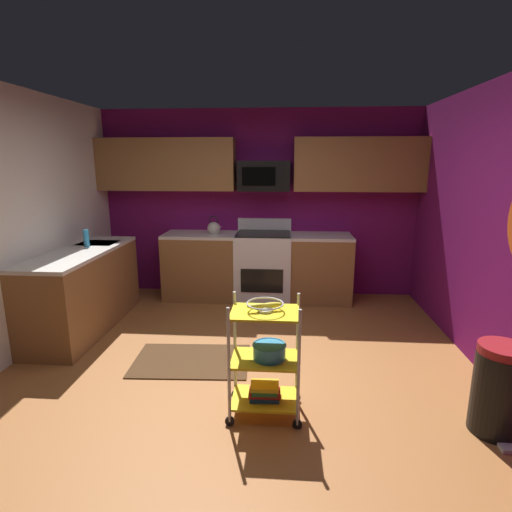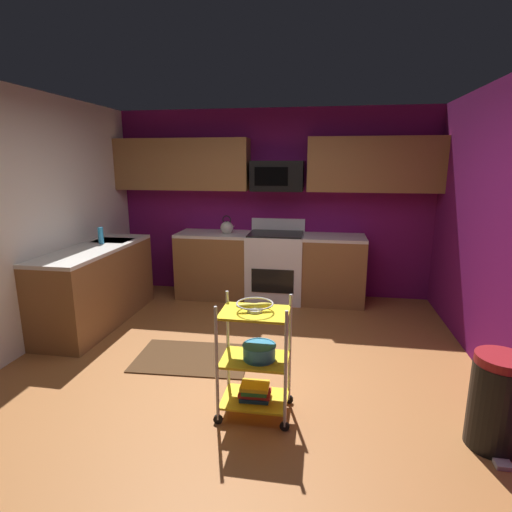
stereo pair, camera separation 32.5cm
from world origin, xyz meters
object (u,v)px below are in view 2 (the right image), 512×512
microwave (277,176)px  rolling_cart (255,359)px  kettle (227,228)px  oven_range (275,266)px  trash_can (496,402)px  mixing_bowl_large (259,351)px  book_stack (255,391)px  dish_soap_bottle (101,236)px  fruit_bowl (255,305)px

microwave → rolling_cart: 3.07m
rolling_cart → kettle: size_ratio=3.47×
kettle → oven_range: bearing=0.3°
kettle → trash_can: size_ratio=0.40×
mixing_bowl_large → book_stack: mixing_bowl_large is taller
microwave → dish_soap_bottle: bearing=-151.3°
oven_range → fruit_bowl: (0.17, -2.69, 0.40)m
fruit_bowl → mixing_bowl_large: size_ratio=1.08×
mixing_bowl_large → kettle: kettle is taller
dish_soap_bottle → mixing_bowl_large: bearing=-37.6°
microwave → mixing_bowl_large: microwave is taller
dish_soap_bottle → trash_can: bearing=-25.1°
oven_range → fruit_bowl: bearing=-86.5°
fruit_bowl → kettle: 2.82m
book_stack → kettle: kettle is taller
mixing_bowl_large → dish_soap_bottle: 2.83m
kettle → rolling_cart: bearing=-72.4°
rolling_cart → dish_soap_bottle: size_ratio=4.57×
rolling_cart → dish_soap_bottle: dish_soap_bottle is taller
oven_range → kettle: (-0.68, -0.00, 0.52)m
dish_soap_bottle → oven_range: bearing=26.3°
mixing_bowl_large → dish_soap_bottle: dish_soap_bottle is taller
mixing_bowl_large → oven_range: bearing=94.2°
book_stack → dish_soap_bottle: size_ratio=1.22×
microwave → book_stack: bearing=-86.6°
kettle → dish_soap_bottle: bearing=-143.2°
book_stack → trash_can: size_ratio=0.37×
kettle → dish_soap_bottle: size_ratio=1.32×
rolling_cart → mixing_bowl_large: size_ratio=3.63×
fruit_bowl → dish_soap_bottle: dish_soap_bottle is taller
microwave → rolling_cart: (0.17, -2.80, -1.25)m
mixing_bowl_large → book_stack: 0.33m
oven_range → trash_can: size_ratio=1.67×
dish_soap_bottle → rolling_cart: bearing=-38.1°
oven_range → kettle: 0.86m
dish_soap_bottle → fruit_bowl: bearing=-38.1°
dish_soap_bottle → microwave: bearing=28.7°
kettle → dish_soap_bottle: 1.65m
microwave → trash_can: 3.67m
mixing_bowl_large → book_stack: size_ratio=1.03×
rolling_cart → kettle: bearing=107.6°
book_stack → oven_range: bearing=93.5°
oven_range → book_stack: 2.71m
fruit_bowl → trash_can: fruit_bowl is taller
fruit_bowl → mixing_bowl_large: (0.03, 0.00, -0.36)m
mixing_bowl_large → dish_soap_bottle: (-2.21, 1.70, 0.50)m
fruit_bowl → book_stack: (0.00, 0.00, -0.69)m
microwave → trash_can: microwave is taller
mixing_bowl_large → kettle: bearing=108.2°
rolling_cart → fruit_bowl: 0.43m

